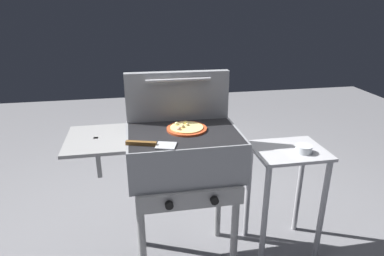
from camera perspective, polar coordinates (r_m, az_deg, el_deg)
grill at (r=1.94m, az=-1.84°, el=-4.68°), size 0.96×0.53×0.90m
grill_lid_open at (r=2.04m, az=-2.48°, el=5.49°), size 0.63×0.09×0.30m
pizza_cheese at (r=1.92m, az=-0.96°, el=-0.03°), size 0.23×0.23×0.03m
spatula at (r=1.72m, az=-6.94°, el=-2.76°), size 0.27×0.13×0.02m
prep_table at (r=2.24m, az=15.70°, el=-8.35°), size 0.44×0.36×0.74m
topping_bowl_near at (r=2.12m, az=18.51°, el=-3.45°), size 0.10×0.10×0.04m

